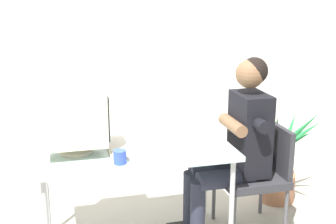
% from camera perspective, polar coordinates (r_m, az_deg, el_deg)
% --- Properties ---
extents(wall_back, '(8.00, 0.10, 3.00)m').
position_cam_1_polar(wall_back, '(4.44, -3.88, 11.06)').
color(wall_back, silver).
rests_on(wall_back, ground_plane).
extents(desk, '(1.37, 0.69, 0.75)m').
position_cam_1_polar(desk, '(3.21, -4.18, -5.53)').
color(desk, '#B7B7BC').
rests_on(desk, ground_plane).
extents(crt_monitor, '(0.42, 0.39, 0.45)m').
position_cam_1_polar(crt_monitor, '(3.10, -11.68, -0.55)').
color(crt_monitor, beige).
rests_on(crt_monitor, desk).
extents(keyboard, '(0.19, 0.43, 0.03)m').
position_cam_1_polar(keyboard, '(3.19, -6.05, -4.40)').
color(keyboard, beige).
rests_on(keyboard, desk).
extents(office_chair, '(0.48, 0.48, 0.83)m').
position_cam_1_polar(office_chair, '(3.56, 11.25, -7.25)').
color(office_chair, '#4C4C51').
rests_on(office_chair, ground_plane).
extents(person_seated, '(0.72, 0.55, 1.36)m').
position_cam_1_polar(person_seated, '(3.40, 8.60, -3.63)').
color(person_seated, black).
rests_on(person_seated, ground_plane).
extents(potted_plant, '(0.88, 0.86, 0.90)m').
position_cam_1_polar(potted_plant, '(4.10, 13.86, -5.73)').
color(potted_plant, '#9E6647').
rests_on(potted_plant, ground_plane).
extents(desk_mug, '(0.08, 0.09, 0.09)m').
position_cam_1_polar(desk_mug, '(2.93, -6.09, -5.64)').
color(desk_mug, blue).
rests_on(desk_mug, desk).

